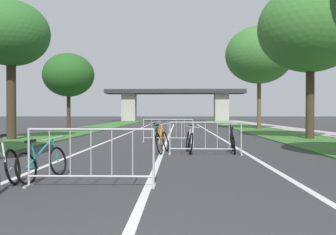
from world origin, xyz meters
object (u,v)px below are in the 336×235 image
(crowd_barrier_third, at_px, (168,131))
(crowd_barrier_second, at_px, (205,138))
(bicycle_green_2, at_px, (156,133))
(tree_right_oak_near, at_px, (259,55))
(tree_left_maple_mid, at_px, (69,75))
(bicycle_silver_5, at_px, (2,169))
(crowd_barrier_nearest, at_px, (91,158))
(tree_left_pine_far, at_px, (11,34))
(bicycle_white_3, at_px, (190,141))
(bicycle_black_1, at_px, (233,142))
(bicycle_teal_0, at_px, (43,163))
(bicycle_orange_4, at_px, (162,141))
(tree_right_oak_mid, at_px, (310,28))

(crowd_barrier_third, bearing_deg, crowd_barrier_second, -75.69)
(bicycle_green_2, bearing_deg, crowd_barrier_second, -70.10)
(crowd_barrier_third, height_order, bicycle_green_2, crowd_barrier_third)
(tree_right_oak_near, bearing_deg, crowd_barrier_second, -106.93)
(tree_left_maple_mid, relative_size, bicycle_silver_5, 3.40)
(crowd_barrier_nearest, bearing_deg, tree_left_pine_far, 120.13)
(crowd_barrier_nearest, height_order, bicycle_silver_5, crowd_barrier_nearest)
(bicycle_white_3, bearing_deg, bicycle_green_2, -78.90)
(bicycle_green_2, bearing_deg, crowd_barrier_nearest, -91.43)
(bicycle_black_1, bearing_deg, bicycle_silver_5, -123.58)
(bicycle_teal_0, height_order, bicycle_orange_4, bicycle_orange_4)
(bicycle_orange_4, bearing_deg, tree_right_oak_mid, 52.42)
(tree_right_oak_near, xyz_separation_m, crowd_barrier_nearest, (-8.20, -24.15, -5.56))
(tree_left_pine_far, height_order, crowd_barrier_third, tree_left_pine_far)
(crowd_barrier_third, bearing_deg, bicycle_teal_0, -102.55)
(bicycle_teal_0, xyz_separation_m, bicycle_green_2, (1.63, 10.33, 0.01))
(crowd_barrier_nearest, relative_size, crowd_barrier_third, 1.00)
(tree_right_oak_mid, bearing_deg, tree_right_oak_near, 89.95)
(tree_left_maple_mid, height_order, tree_right_oak_mid, tree_right_oak_mid)
(bicycle_teal_0, bearing_deg, bicycle_green_2, 94.60)
(bicycle_orange_4, bearing_deg, bicycle_green_2, 105.32)
(tree_left_maple_mid, xyz_separation_m, bicycle_silver_5, (4.91, -20.49, -3.69))
(bicycle_white_3, xyz_separation_m, bicycle_silver_5, (-3.38, -6.15, -0.01))
(tree_left_pine_far, height_order, bicycle_orange_4, tree_left_pine_far)
(tree_left_maple_mid, distance_m, crowd_barrier_second, 17.60)
(bicycle_teal_0, relative_size, bicycle_black_1, 1.01)
(tree_right_oak_mid, bearing_deg, bicycle_orange_4, -137.33)
(bicycle_teal_0, relative_size, bicycle_silver_5, 1.01)
(crowd_barrier_second, height_order, bicycle_black_1, crowd_barrier_second)
(crowd_barrier_nearest, distance_m, bicycle_orange_4, 5.76)
(tree_left_pine_far, distance_m, bicycle_black_1, 12.37)
(crowd_barrier_nearest, xyz_separation_m, bicycle_white_3, (1.95, 5.74, -0.14))
(tree_right_oak_mid, xyz_separation_m, bicycle_green_2, (-7.66, -1.33, -5.22))
(tree_left_maple_mid, relative_size, bicycle_orange_4, 3.28)
(bicycle_teal_0, xyz_separation_m, bicycle_black_1, (4.48, 5.22, 0.01))
(crowd_barrier_third, distance_m, bicycle_orange_4, 4.80)
(tree_right_oak_mid, xyz_separation_m, bicycle_teal_0, (-9.28, -11.66, -5.23))
(crowd_barrier_second, bearing_deg, bicycle_teal_0, -127.28)
(tree_right_oak_near, bearing_deg, bicycle_orange_4, -111.16)
(crowd_barrier_nearest, xyz_separation_m, bicycle_orange_4, (1.04, 5.67, -0.13))
(tree_right_oak_near, distance_m, bicycle_white_3, 20.26)
(crowd_barrier_third, bearing_deg, crowd_barrier_nearest, -96.01)
(tree_left_pine_far, distance_m, bicycle_white_3, 11.26)
(crowd_barrier_nearest, relative_size, bicycle_black_1, 1.40)
(tree_left_maple_mid, height_order, bicycle_black_1, tree_left_maple_mid)
(tree_right_oak_mid, relative_size, crowd_barrier_second, 3.34)
(bicycle_green_2, xyz_separation_m, bicycle_silver_5, (-1.96, -11.33, 0.02))
(tree_right_oak_near, xyz_separation_m, bicycle_white_3, (-6.25, -18.42, -5.70))
(tree_left_maple_mid, xyz_separation_m, tree_right_oak_near, (14.54, 4.08, 2.02))
(bicycle_green_2, height_order, bicycle_silver_5, bicycle_silver_5)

